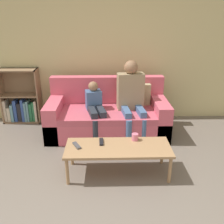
{
  "coord_description": "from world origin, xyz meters",
  "views": [
    {
      "loc": [
        0.11,
        -1.68,
        1.88
      ],
      "look_at": [
        0.19,
        1.55,
        0.6
      ],
      "focal_mm": 40.0,
      "sensor_mm": 36.0,
      "label": 1
    }
  ],
  "objects_px": {
    "couch": "(108,116)",
    "bookshelf": "(22,102)",
    "tv_remote_0": "(101,142)",
    "cup_near": "(135,137)",
    "person_child": "(95,107)",
    "tv_remote_1": "(77,145)",
    "coffee_table": "(118,149)",
    "person_adult": "(131,94)"
  },
  "relations": [
    {
      "from": "tv_remote_1",
      "to": "tv_remote_0",
      "type": "bearing_deg",
      "value": -12.05
    },
    {
      "from": "coffee_table",
      "to": "person_adult",
      "type": "xyz_separation_m",
      "value": [
        0.26,
        1.12,
        0.35
      ]
    },
    {
      "from": "couch",
      "to": "cup_near",
      "type": "relative_size",
      "value": 22.2
    },
    {
      "from": "couch",
      "to": "coffee_table",
      "type": "height_order",
      "value": "couch"
    },
    {
      "from": "person_adult",
      "to": "tv_remote_1",
      "type": "bearing_deg",
      "value": -131.56
    },
    {
      "from": "bookshelf",
      "to": "person_adult",
      "type": "relative_size",
      "value": 0.81
    },
    {
      "from": "tv_remote_0",
      "to": "couch",
      "type": "bearing_deg",
      "value": 82.97
    },
    {
      "from": "bookshelf",
      "to": "coffee_table",
      "type": "height_order",
      "value": "bookshelf"
    },
    {
      "from": "couch",
      "to": "tv_remote_1",
      "type": "xyz_separation_m",
      "value": [
        -0.39,
        -1.18,
        0.1
      ]
    },
    {
      "from": "coffee_table",
      "to": "cup_near",
      "type": "xyz_separation_m",
      "value": [
        0.22,
        0.17,
        0.08
      ]
    },
    {
      "from": "couch",
      "to": "cup_near",
      "type": "bearing_deg",
      "value": -72.1
    },
    {
      "from": "coffee_table",
      "to": "cup_near",
      "type": "relative_size",
      "value": 14.69
    },
    {
      "from": "bookshelf",
      "to": "person_adult",
      "type": "distance_m",
      "value": 2.06
    },
    {
      "from": "bookshelf",
      "to": "coffee_table",
      "type": "bearing_deg",
      "value": -45.23
    },
    {
      "from": "bookshelf",
      "to": "person_child",
      "type": "distance_m",
      "value": 1.53
    },
    {
      "from": "bookshelf",
      "to": "person_child",
      "type": "bearing_deg",
      "value": -25.28
    },
    {
      "from": "tv_remote_0",
      "to": "cup_near",
      "type": "bearing_deg",
      "value": 5.59
    },
    {
      "from": "tv_remote_0",
      "to": "person_adult",
      "type": "bearing_deg",
      "value": 63.22
    },
    {
      "from": "cup_near",
      "to": "tv_remote_0",
      "type": "relative_size",
      "value": 0.51
    },
    {
      "from": "couch",
      "to": "bookshelf",
      "type": "height_order",
      "value": "bookshelf"
    },
    {
      "from": "person_child",
      "to": "cup_near",
      "type": "xyz_separation_m",
      "value": [
        0.53,
        -0.88,
        -0.08
      ]
    },
    {
      "from": "coffee_table",
      "to": "tv_remote_0",
      "type": "height_order",
      "value": "tv_remote_0"
    },
    {
      "from": "tv_remote_0",
      "to": "tv_remote_1",
      "type": "relative_size",
      "value": 0.99
    },
    {
      "from": "bookshelf",
      "to": "coffee_table",
      "type": "relative_size",
      "value": 0.77
    },
    {
      "from": "tv_remote_1",
      "to": "cup_near",
      "type": "bearing_deg",
      "value": -16.71
    },
    {
      "from": "person_adult",
      "to": "person_child",
      "type": "distance_m",
      "value": 0.61
    },
    {
      "from": "bookshelf",
      "to": "person_child",
      "type": "relative_size",
      "value": 1.12
    },
    {
      "from": "tv_remote_1",
      "to": "person_child",
      "type": "bearing_deg",
      "value": 51.54
    },
    {
      "from": "tv_remote_0",
      "to": "tv_remote_1",
      "type": "distance_m",
      "value": 0.31
    },
    {
      "from": "couch",
      "to": "tv_remote_0",
      "type": "bearing_deg",
      "value": -94.93
    },
    {
      "from": "coffee_table",
      "to": "cup_near",
      "type": "height_order",
      "value": "cup_near"
    },
    {
      "from": "couch",
      "to": "coffee_table",
      "type": "relative_size",
      "value": 1.51
    },
    {
      "from": "couch",
      "to": "cup_near",
      "type": "xyz_separation_m",
      "value": [
        0.33,
        -1.03,
        0.13
      ]
    },
    {
      "from": "person_child",
      "to": "person_adult",
      "type": "bearing_deg",
      "value": -5.53
    },
    {
      "from": "cup_near",
      "to": "tv_remote_1",
      "type": "bearing_deg",
      "value": -168.96
    },
    {
      "from": "person_child",
      "to": "tv_remote_1",
      "type": "bearing_deg",
      "value": -113.43
    },
    {
      "from": "person_child",
      "to": "tv_remote_0",
      "type": "distance_m",
      "value": 0.95
    },
    {
      "from": "coffee_table",
      "to": "cup_near",
      "type": "distance_m",
      "value": 0.29
    },
    {
      "from": "person_child",
      "to": "tv_remote_1",
      "type": "relative_size",
      "value": 5.06
    },
    {
      "from": "person_child",
      "to": "cup_near",
      "type": "distance_m",
      "value": 1.03
    },
    {
      "from": "person_adult",
      "to": "cup_near",
      "type": "relative_size",
      "value": 13.85
    },
    {
      "from": "cup_near",
      "to": "tv_remote_0",
      "type": "xyz_separation_m",
      "value": [
        -0.43,
        -0.06,
        -0.03
      ]
    }
  ]
}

